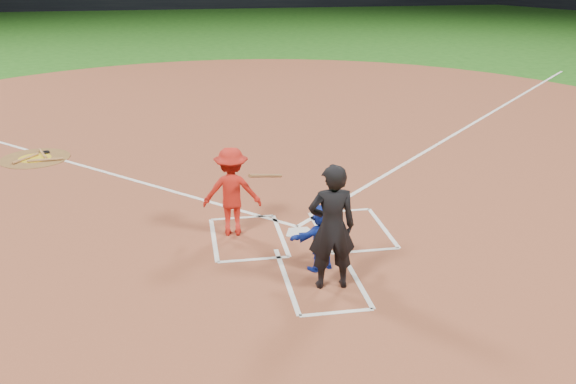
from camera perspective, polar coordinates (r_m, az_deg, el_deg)
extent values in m
plane|color=#1D5515|center=(11.87, 1.10, -3.75)|extent=(120.00, 120.00, 0.00)
cylinder|color=brown|center=(17.44, -2.62, 4.39)|extent=(28.00, 28.00, 0.01)
cylinder|color=silver|center=(11.86, 1.10, -3.66)|extent=(0.60, 0.60, 0.02)
cylinder|color=brown|center=(17.29, -21.58, 2.81)|extent=(1.70, 1.70, 0.01)
cylinder|color=gold|center=(17.29, -21.58, 2.83)|extent=(0.80, 0.80, 0.00)
cylinder|color=#A8723D|center=(17.48, -20.97, 3.21)|extent=(0.36, 0.81, 0.06)
cylinder|color=#A46B3C|center=(17.23, -22.30, 2.78)|extent=(0.52, 0.73, 0.06)
cylinder|color=#A26C3B|center=(16.94, -20.79, 2.69)|extent=(0.84, 0.12, 0.06)
torus|color=black|center=(17.61, -20.72, 3.35)|extent=(0.19, 0.19, 0.05)
imported|color=#142DA6|center=(10.38, 2.97, -4.06)|extent=(1.09, 0.66, 1.12)
imported|color=black|center=(9.68, 3.92, -3.14)|extent=(0.75, 0.51, 2.00)
cube|color=white|center=(12.57, -4.08, -2.28)|extent=(1.22, 0.08, 0.01)
cube|color=white|center=(10.92, -3.08, -6.01)|extent=(1.22, 0.08, 0.01)
cube|color=white|center=(11.81, -0.67, -3.81)|extent=(0.08, 1.83, 0.01)
cube|color=white|center=(11.69, -6.59, -4.21)|extent=(0.08, 1.83, 0.01)
cube|color=white|center=(12.88, 4.62, -1.70)|extent=(1.22, 0.08, 0.01)
cube|color=white|center=(11.28, 6.90, -5.21)|extent=(1.22, 0.08, 0.01)
cube|color=white|center=(11.93, 2.85, -3.55)|extent=(0.08, 1.83, 0.01)
cube|color=white|center=(12.24, 8.44, -3.12)|extent=(0.08, 1.83, 0.01)
cube|color=white|center=(10.28, -0.14, -7.78)|extent=(0.08, 2.20, 0.01)
cube|color=white|center=(10.50, 5.84, -7.25)|extent=(0.08, 2.20, 0.01)
cube|color=white|center=(9.45, 4.35, -10.64)|extent=(1.10, 0.08, 0.01)
cube|color=white|center=(20.75, 16.74, 6.23)|extent=(14.21, 14.21, 0.01)
imported|color=red|center=(11.61, -5.02, 0.04)|extent=(1.13, 0.74, 1.64)
cylinder|color=brown|center=(11.42, -2.01, 1.45)|extent=(0.69, 0.58, 0.28)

